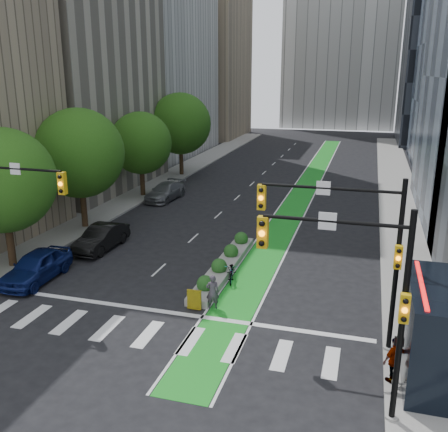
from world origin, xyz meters
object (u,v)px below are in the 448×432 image
Objects in this scene: bicycle at (232,272)px; parked_car_left_near at (36,266)px; pedestrian_near at (444,296)px; parked_car_left_far at (165,192)px; pedestrian_far at (395,360)px; cyclist at (213,292)px; median_planter at (224,264)px; parked_car_left_mid at (101,238)px.

bicycle is 0.41× the size of parked_car_left_near.
pedestrian_near reaches higher than parked_car_left_near.
parked_car_left_far is 2.86× the size of pedestrian_far.
pedestrian_near is at bearing 2.87° from parked_car_left_near.
pedestrian_near is (21.07, 1.65, 0.23)m from parked_car_left_near.
parked_car_left_far is (-0.17, 18.76, -0.09)m from parked_car_left_near.
bicycle is 0.39× the size of parked_car_left_far.
cyclist is 0.36× the size of parked_car_left_near.
pedestrian_far reaches higher than median_planter.
pedestrian_near is (10.69, -1.36, 0.54)m from bicycle.
bicycle is at bearing 80.87° from pedestrian_near.
cyclist is at bearing -67.45° from pedestrian_far.
parked_car_left_far is (-1.04, 13.21, -0.03)m from parked_car_left_mid.
parked_car_left_mid is at bearing 79.42° from parked_car_left_near.
bicycle is 1.16× the size of cyclist.
parked_car_left_far is at bearing -92.43° from pedestrian_far.
parked_car_left_far reaches higher than median_planter.
parked_car_left_far is at bearing 111.41° from bicycle.
cyclist is 11.26m from parked_car_left_mid.
parked_car_left_far is at bearing 96.26° from parked_car_left_mid.
bicycle is at bearing -108.00° from cyclist.
pedestrian_near reaches higher than cyclist.
pedestrian_far reaches higher than bicycle.
parked_car_left_mid is at bearing 77.22° from pedestrian_near.
pedestrian_near is at bearing -19.66° from bicycle.
pedestrian_far is (18.84, -23.32, 0.30)m from parked_car_left_far.
pedestrian_far is at bearing -54.77° from bicycle.
pedestrian_near is 6.65m from pedestrian_far.
bicycle is at bearing -58.39° from median_planter.
parked_car_left_far is 27.27m from pedestrian_near.
parked_car_left_near is 2.73× the size of pedestrian_far.
pedestrian_near is (20.19, -3.89, 0.29)m from parked_car_left_mid.
parked_car_left_mid is 20.57m from pedestrian_near.
median_planter is 17.43m from parked_car_left_far.
parked_car_left_near is 2.67× the size of pedestrian_near.
parked_car_left_near is (-10.38, -3.01, 0.31)m from bicycle.
pedestrian_far is (18.68, -4.56, 0.21)m from parked_car_left_near.
pedestrian_near reaches higher than median_planter.
pedestrian_far is at bearing -46.46° from parked_car_left_far.
median_planter is at bearing 75.09° from pedestrian_near.
pedestrian_near is (10.69, 2.15, 0.20)m from cyclist.
parked_car_left_mid reaches higher than parked_car_left_far.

